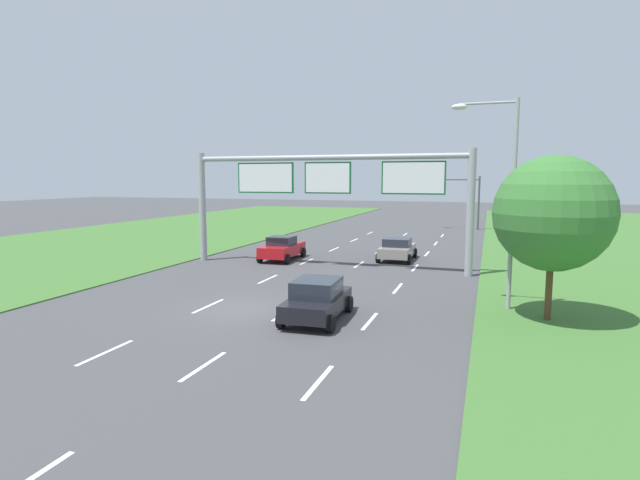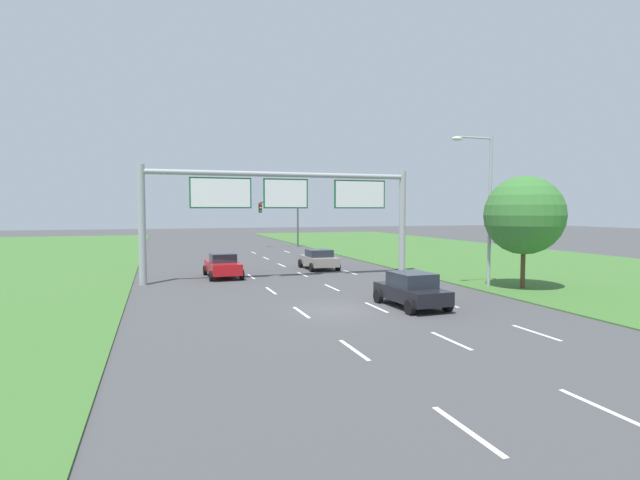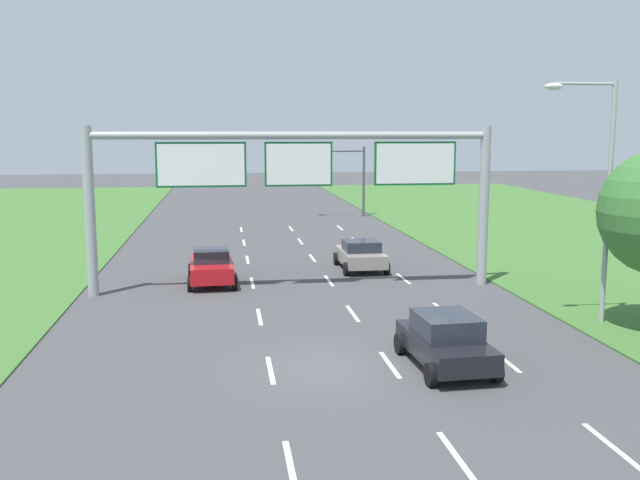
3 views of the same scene
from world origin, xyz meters
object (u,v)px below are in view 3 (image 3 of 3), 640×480
at_px(car_lead_silver, 361,255).
at_px(sign_gantry, 298,175).
at_px(car_mid_lane, 211,266).
at_px(car_near_red, 446,340).
at_px(street_lamp, 599,181).
at_px(traffic_light_mast, 340,169).

bearing_deg(car_lead_silver, sign_gantry, -131.15).
xyz_separation_m(car_mid_lane, sign_gantry, (3.74, -1.84, 4.17)).
distance_m(car_near_red, street_lamp, 8.75).
distance_m(car_lead_silver, street_lamp, 13.38).
height_order(car_near_red, street_lamp, street_lamp).
height_order(car_mid_lane, sign_gantry, sign_gantry).
xyz_separation_m(sign_gantry, traffic_light_mast, (6.16, 26.28, -1.09)).
bearing_deg(traffic_light_mast, sign_gantry, -103.20).
bearing_deg(car_mid_lane, traffic_light_mast, 66.08).
distance_m(sign_gantry, traffic_light_mast, 27.01).
relative_size(car_lead_silver, street_lamp, 0.46).
relative_size(car_mid_lane, traffic_light_mast, 0.76).
relative_size(traffic_light_mast, street_lamp, 0.66).
bearing_deg(sign_gantry, car_lead_silver, 49.23).
bearing_deg(car_lead_silver, street_lamp, -61.28).
relative_size(car_near_red, car_lead_silver, 1.03).
height_order(car_lead_silver, car_mid_lane, car_mid_lane).
bearing_deg(traffic_light_mast, car_mid_lane, -112.06).
bearing_deg(car_near_red, traffic_light_mast, 82.75).
relative_size(sign_gantry, traffic_light_mast, 3.08).
distance_m(car_near_red, traffic_light_mast, 37.34).
height_order(car_near_red, car_lead_silver, car_near_red).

